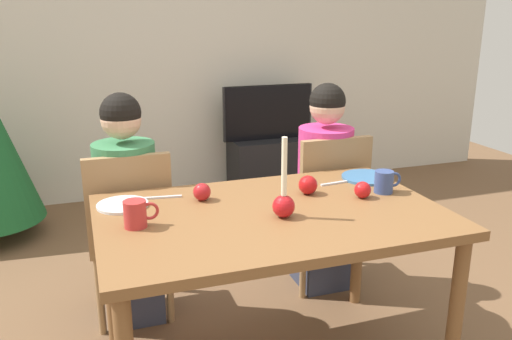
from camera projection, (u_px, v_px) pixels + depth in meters
back_wall at (162, 41)px, 4.35m from camera, size 6.40×0.10×2.60m
dining_table at (272, 230)px, 2.17m from camera, size 1.40×0.90×0.75m
chair_left at (129, 227)px, 2.61m from camera, size 0.40×0.40×0.90m
chair_right at (326, 203)px, 2.94m from camera, size 0.40×0.40×0.90m
person_left_child at (128, 214)px, 2.62m from camera, size 0.30×0.30×1.17m
person_right_child at (324, 191)px, 2.95m from camera, size 0.30×0.30×1.17m
tv_stand at (268, 165)px, 4.64m from camera, size 0.64×0.40×0.48m
tv at (268, 112)px, 4.50m from camera, size 0.79×0.05×0.46m
candle_centerpiece at (284, 201)px, 2.07m from camera, size 0.09×0.09×0.32m
plate_left at (123, 205)px, 2.21m from camera, size 0.21×0.21×0.01m
plate_right at (368, 177)px, 2.58m from camera, size 0.25×0.25×0.01m
mug_left at (136, 214)px, 1.98m from camera, size 0.13×0.09×0.10m
mug_right at (385, 182)px, 2.37m from camera, size 0.13×0.08×0.10m
fork_left at (161, 197)px, 2.30m from camera, size 0.18×0.04×0.01m
fork_right at (337, 183)px, 2.50m from camera, size 0.18×0.03×0.01m
apple_near_candle at (363, 190)px, 2.30m from camera, size 0.07×0.07×0.07m
apple_by_left_plate at (308, 185)px, 2.35m from camera, size 0.08×0.08×0.08m
apple_by_right_mug at (202, 192)px, 2.27m from camera, size 0.08×0.08×0.08m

